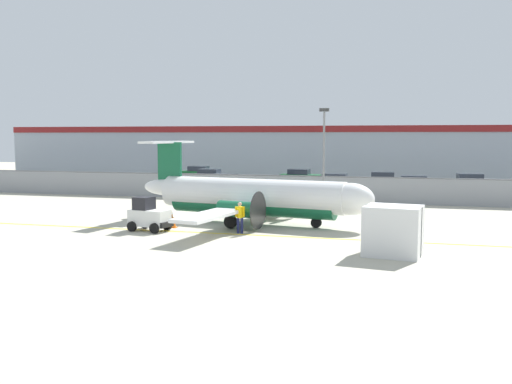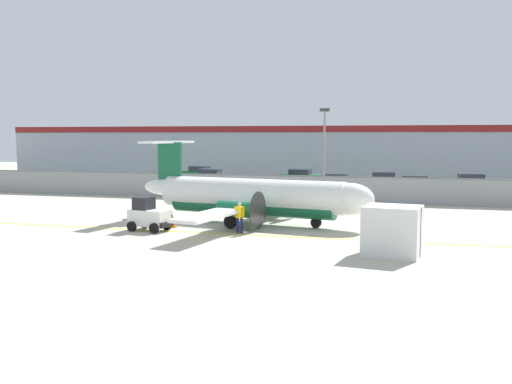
{
  "view_description": "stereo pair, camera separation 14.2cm",
  "coord_description": "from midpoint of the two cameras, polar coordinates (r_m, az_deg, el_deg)",
  "views": [
    {
      "loc": [
        9.66,
        -26.84,
        5.26
      ],
      "look_at": [
        0.63,
        6.93,
        1.8
      ],
      "focal_mm": 40.0,
      "sensor_mm": 36.0,
      "label": 1
    },
    {
      "loc": [
        9.8,
        -26.8,
        5.26
      ],
      "look_at": [
        0.63,
        6.93,
        1.8
      ],
      "focal_mm": 40.0,
      "sensor_mm": 36.0,
      "label": 2
    }
  ],
  "objects": [
    {
      "name": "parked_car_3",
      "position": [
        61.22,
        4.36,
        1.55
      ],
      "size": [
        4.29,
        2.19,
        1.58
      ],
      "rotation": [
        0.0,
        0.0,
        -0.06
      ],
      "color": "#19662D",
      "rests_on": "parking_lot_strip"
    },
    {
      "name": "parked_car_5",
      "position": [
        57.66,
        12.58,
        1.18
      ],
      "size": [
        4.28,
        2.17,
        1.58
      ],
      "rotation": [
        0.0,
        0.0,
        0.05
      ],
      "color": "#B28C19",
      "rests_on": "parking_lot_strip"
    },
    {
      "name": "background_building",
      "position": [
        75.46,
        7.58,
        4.09
      ],
      "size": [
        91.0,
        8.1,
        6.5
      ],
      "color": "#A8B2BC",
      "rests_on": "ground"
    },
    {
      "name": "parked_car_4",
      "position": [
        54.22,
        7.93,
        0.98
      ],
      "size": [
        4.26,
        2.12,
        1.58
      ],
      "rotation": [
        0.0,
        0.0,
        -0.03
      ],
      "color": "silver",
      "rests_on": "parking_lot_strip"
    },
    {
      "name": "traffic_cone_near_right",
      "position": [
        36.07,
        -8.58,
        -2.29
      ],
      "size": [
        0.36,
        0.36,
        0.64
      ],
      "color": "orange",
      "rests_on": "ground"
    },
    {
      "name": "parked_car_1",
      "position": [
        61.42,
        -4.67,
        1.56
      ],
      "size": [
        4.27,
        2.14,
        1.58
      ],
      "rotation": [
        0.0,
        0.0,
        -0.04
      ],
      "color": "silver",
      "rests_on": "parking_lot_strip"
    },
    {
      "name": "apron_light_pole",
      "position": [
        42.46,
        6.71,
        4.32
      ],
      "size": [
        0.7,
        0.3,
        7.27
      ],
      "color": "slate",
      "rests_on": "ground"
    },
    {
      "name": "commuter_airplane",
      "position": [
        34.07,
        -0.13,
        -0.51
      ],
      "size": [
        15.16,
        16.04,
        4.92
      ],
      "rotation": [
        0.0,
        0.0,
        -0.17
      ],
      "color": "white",
      "rests_on": "ground"
    },
    {
      "name": "traffic_cone_near_left",
      "position": [
        33.07,
        -8.36,
        -3.01
      ],
      "size": [
        0.36,
        0.36,
        0.64
      ],
      "color": "orange",
      "rests_on": "ground"
    },
    {
      "name": "parked_car_6",
      "position": [
        53.11,
        15.52,
        0.73
      ],
      "size": [
        4.3,
        2.2,
        1.58
      ],
      "rotation": [
        0.0,
        0.0,
        0.06
      ],
      "color": "silver",
      "rests_on": "parking_lot_strip"
    },
    {
      "name": "perimeter_fence",
      "position": [
        46.05,
        2.71,
        0.49
      ],
      "size": [
        98.0,
        0.1,
        2.1
      ],
      "color": "gray",
      "rests_on": "ground"
    },
    {
      "name": "parked_car_7",
      "position": [
        57.47,
        20.63,
        0.93
      ],
      "size": [
        4.37,
        2.39,
        1.58
      ],
      "rotation": [
        0.0,
        0.0,
        0.12
      ],
      "color": "black",
      "rests_on": "parking_lot_strip"
    },
    {
      "name": "ground_plane",
      "position": [
        30.87,
        -3.64,
        -4.16
      ],
      "size": [
        140.0,
        140.0,
        0.01
      ],
      "color": "#B2AD99"
    },
    {
      "name": "parking_lot_strip",
      "position": [
        57.39,
        5.15,
        0.43
      ],
      "size": [
        98.0,
        17.0,
        0.12
      ],
      "color": "#38383A",
      "rests_on": "ground"
    },
    {
      "name": "cargo_container",
      "position": [
        25.8,
        13.4,
        -3.78
      ],
      "size": [
        2.67,
        2.34,
        2.2
      ],
      "rotation": [
        0.0,
        0.0,
        -0.15
      ],
      "color": "silver",
      "rests_on": "ground"
    },
    {
      "name": "parked_car_2",
      "position": [
        53.34,
        -3.38,
        0.95
      ],
      "size": [
        4.33,
        2.29,
        1.58
      ],
      "rotation": [
        0.0,
        0.0,
        3.05
      ],
      "color": "black",
      "rests_on": "parking_lot_strip"
    },
    {
      "name": "ground_crew_worker",
      "position": [
        30.79,
        -1.75,
        -2.39
      ],
      "size": [
        0.55,
        0.37,
        1.7
      ],
      "rotation": [
        0.0,
        0.0,
        4.81
      ],
      "color": "#191E4C",
      "rests_on": "ground"
    },
    {
      "name": "baggage_tug",
      "position": [
        32.15,
        -10.81,
        -2.32
      ],
      "size": [
        2.49,
        1.73,
        1.88
      ],
      "rotation": [
        0.0,
        0.0,
        -0.18
      ],
      "color": "silver",
      "rests_on": "ground"
    },
    {
      "name": "parked_car_0",
      "position": [
        67.28,
        -5.74,
        1.91
      ],
      "size": [
        4.2,
        2.01,
        1.58
      ],
      "rotation": [
        0.0,
        0.0,
        -0.0
      ],
      "color": "#19662D",
      "rests_on": "parking_lot_strip"
    }
  ]
}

